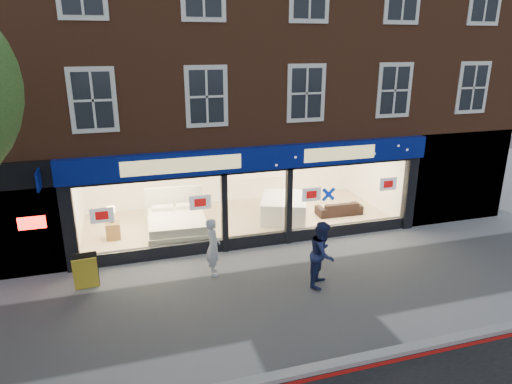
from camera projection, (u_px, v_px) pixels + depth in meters
name	position (u px, v px, depth m)	size (l,w,h in m)	color
ground	(291.00, 294.00, 11.88)	(120.00, 120.00, 0.00)	gray
kerb_line	(348.00, 371.00, 9.06)	(60.00, 0.10, 0.01)	#8C0A07
kerb_stone	(343.00, 363.00, 9.23)	(60.00, 0.25, 0.12)	gray
showroom_floor	(240.00, 221.00, 16.64)	(11.00, 4.50, 0.10)	tan
building	(225.00, 30.00, 16.11)	(19.00, 8.26, 10.30)	brown
display_bed	(177.00, 224.00, 15.22)	(2.09, 2.47, 1.34)	beige
bedside_table	(113.00, 231.00, 14.91)	(0.45, 0.45, 0.55)	brown
mattress_stack	(284.00, 208.00, 16.65)	(2.22, 2.45, 0.79)	white
sofa	(339.00, 208.00, 17.05)	(1.70, 0.67, 0.50)	black
a_board	(86.00, 272.00, 12.01)	(0.63, 0.40, 0.96)	gold
pedestrian_grey	(213.00, 247.00, 12.67)	(0.61, 0.40, 1.66)	#B3B6BB
pedestrian_blue	(322.00, 254.00, 12.10)	(0.87, 0.68, 1.80)	#181F44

